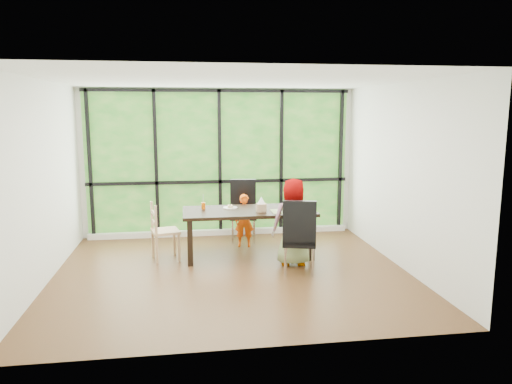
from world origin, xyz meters
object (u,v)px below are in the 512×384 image
child_toddler (245,220)px  chair_end_beech (165,231)px  dining_table (249,233)px  plate_near (285,211)px  chair_window_leather (243,211)px  chair_interior_leather (299,236)px  green_cup (304,208)px  tissue_box (261,208)px  plate_far (230,208)px  child_older (294,222)px  orange_cup (203,206)px  white_mug (306,205)px

child_toddler → chair_end_beech: bearing=-146.5°
dining_table → plate_near: bearing=-20.1°
chair_window_leather → plate_near: size_ratio=4.16×
chair_interior_leather → plate_near: chair_interior_leather is taller
chair_end_beech → green_cup: size_ratio=6.61×
dining_table → child_toddler: 0.57m
child_toddler → tissue_box: bearing=-65.8°
chair_interior_leather → plate_far: 1.40m
plate_near → tissue_box: (-0.37, 0.04, 0.05)m
plate_near → tissue_box: bearing=173.4°
chair_interior_leather → child_older: size_ratio=0.82×
plate_far → orange_cup: size_ratio=2.25×
chair_window_leather → green_cup: bearing=-49.5°
orange_cup → tissue_box: tissue_box is taller
chair_end_beech → tissue_box: 1.53m
child_toddler → plate_near: size_ratio=3.46×
child_older → white_mug: child_older is taller
dining_table → green_cup: green_cup is taller
green_cup → chair_window_leather: bearing=124.2°
child_older → tissue_box: child_older is taller
chair_end_beech → tissue_box: bearing=-109.2°
plate_far → tissue_box: (0.45, -0.34, 0.06)m
chair_end_beech → plate_far: size_ratio=3.91×
chair_window_leather → orange_cup: chair_window_leather is taller
chair_window_leather → orange_cup: size_ratio=10.53×
child_toddler → plate_near: 0.98m
green_cup → tissue_box: 0.67m
tissue_box → plate_near: bearing=-6.6°
dining_table → plate_near: plate_near is taller
plate_near → green_cup: 0.30m
child_toddler → white_mug: 1.12m
chair_window_leather → child_toddler: size_ratio=1.20×
dining_table → chair_end_beech: size_ratio=2.29×
child_older → plate_near: (-0.07, 0.33, 0.10)m
child_toddler → child_older: child_older is taller
chair_window_leather → chair_interior_leather: 1.89m
orange_cup → white_mug: size_ratio=1.39×
chair_interior_leather → child_toddler: chair_interior_leather is taller
child_toddler → child_older: size_ratio=0.69×
chair_end_beech → chair_interior_leather: bearing=-127.9°
dining_table → child_older: 0.85m
chair_interior_leather → child_older: 0.38m
dining_table → plate_far: 0.50m
chair_window_leather → white_mug: (0.91, -0.88, 0.25)m
chair_window_leather → white_mug: size_ratio=14.64×
plate_near → white_mug: white_mug is taller
plate_far → tissue_box: tissue_box is taller
plate_far → tissue_box: 0.56m
plate_near → tissue_box: tissue_box is taller
chair_end_beech → child_toddler: (1.30, 0.55, 0.00)m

